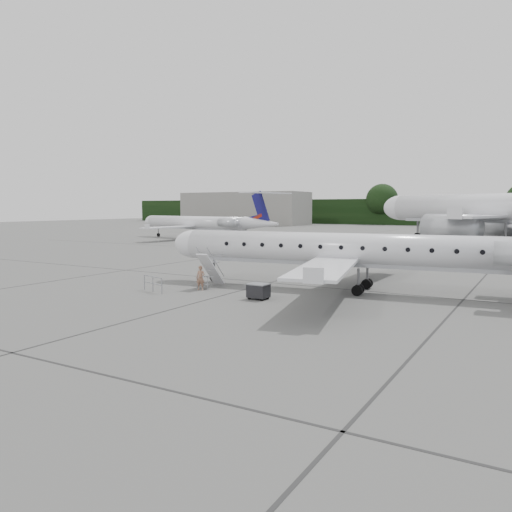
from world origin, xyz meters
The scene contains 10 objects.
ground centered at (0.00, 0.00, 0.00)m, with size 320.00×320.00×0.00m, color #565654.
treeline centered at (0.00, 130.00, 4.00)m, with size 260.00×4.00×8.00m, color black.
terminal_building centered at (-70.00, 110.00, 5.00)m, with size 40.00×14.00×10.00m, color slate.
main_regional_jet centered at (1.22, 7.12, 3.80)m, with size 29.64×21.34×7.60m, color silver, non-canonical shape.
airstair centered at (-7.43, 3.84, 1.19)m, with size 0.85×2.44×2.38m, color silver, non-canonical shape.
passenger centered at (-7.28, 2.47, 0.82)m, with size 0.60×0.39×1.63m, color #8A604B.
safety_railing centered at (-9.57, 0.36, 0.50)m, with size 2.20×0.08×1.00m, color gray, non-canonical shape.
baggage_cart centered at (-2.29, 1.55, 0.51)m, with size 1.17×0.95×1.01m, color black, non-canonical shape.
bg_narrowbody centered at (6.55, 54.95, 7.43)m, with size 41.39×29.80×14.86m, color silver, non-canonical shape.
bg_regional_left centered at (-39.83, 44.65, 3.91)m, with size 29.78×21.44×7.81m, color silver, non-canonical shape.
Camera 1 is at (12.47, -24.01, 5.52)m, focal length 35.00 mm.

